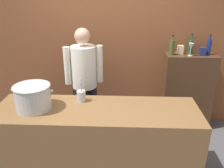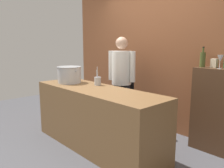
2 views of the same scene
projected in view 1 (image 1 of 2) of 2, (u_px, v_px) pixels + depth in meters
brick_back_panel at (105, 32)px, 3.65m from camera, size 4.40×0.10×3.00m
prep_counter at (97, 143)px, 2.75m from camera, size 2.27×0.70×0.90m
bar_cabinet at (187, 91)px, 3.74m from camera, size 0.76×0.32×1.21m
chef at (84, 78)px, 3.29m from camera, size 0.52×0.39×1.66m
stockpot_large at (33, 97)px, 2.54m from camera, size 0.45×0.40×0.27m
utensil_crock at (81, 96)px, 2.74m from camera, size 0.10×0.10×0.29m
wine_bottle_green at (191, 46)px, 3.54m from camera, size 0.07×0.07×0.30m
wine_bottle_cobalt at (209, 47)px, 3.47m from camera, size 0.06×0.06×0.30m
wine_bottle_olive at (172, 47)px, 3.47m from camera, size 0.08×0.08×0.29m
wine_glass_tall at (191, 47)px, 3.40m from camera, size 0.08×0.08×0.19m
spice_tin_navy at (202, 51)px, 3.46m from camera, size 0.09×0.09×0.12m
spice_tin_cream at (180, 50)px, 3.54m from camera, size 0.08×0.08×0.13m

